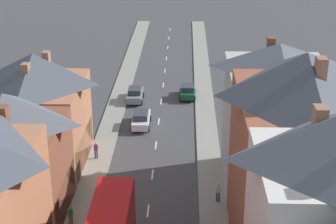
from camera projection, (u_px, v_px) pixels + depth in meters
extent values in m
cube|color=gray|center=(107.00, 136.00, 57.04)|extent=(2.20, 104.00, 0.14)
cube|color=gray|center=(207.00, 137.00, 56.74)|extent=(2.20, 104.00, 0.14)
cube|color=silver|center=(148.00, 211.00, 43.93)|extent=(0.14, 1.80, 0.01)
cube|color=silver|center=(152.00, 174.00, 49.49)|extent=(0.14, 1.80, 0.01)
cube|color=silver|center=(156.00, 145.00, 55.06)|extent=(0.14, 1.80, 0.01)
cube|color=silver|center=(159.00, 121.00, 60.62)|extent=(0.14, 1.80, 0.01)
cube|color=silver|center=(161.00, 102.00, 66.18)|extent=(0.14, 1.80, 0.01)
cube|color=silver|center=(163.00, 85.00, 71.74)|extent=(0.14, 1.80, 0.01)
cube|color=silver|center=(165.00, 71.00, 77.31)|extent=(0.14, 1.80, 0.01)
cube|color=silver|center=(166.00, 58.00, 82.87)|extent=(0.14, 1.80, 0.01)
cube|color=silver|center=(168.00, 48.00, 88.43)|extent=(0.14, 1.80, 0.01)
cube|color=silver|center=(169.00, 38.00, 93.99)|extent=(0.14, 1.80, 0.01)
cube|color=silver|center=(170.00, 30.00, 99.56)|extent=(0.14, 1.80, 0.01)
cube|color=brown|center=(11.00, 171.00, 42.04)|extent=(8.00, 7.66, 7.58)
cube|color=navy|center=(65.00, 197.00, 42.74)|extent=(0.12, 7.05, 3.20)
pyramid|color=#565B66|center=(4.00, 109.00, 40.17)|extent=(8.00, 7.66, 2.42)
cube|color=brown|center=(3.00, 114.00, 37.99)|extent=(0.60, 0.90, 1.04)
cube|color=#B2704C|center=(39.00, 125.00, 49.90)|extent=(8.00, 9.35, 7.73)
cube|color=olive|center=(84.00, 149.00, 50.63)|extent=(0.12, 8.60, 3.20)
pyramid|color=#474C56|center=(33.00, 69.00, 47.94)|extent=(8.00, 9.35, 2.74)
cube|color=#99664C|center=(46.00, 57.00, 49.51)|extent=(0.60, 0.90, 1.01)
cube|color=#99664C|center=(26.00, 70.00, 45.97)|extent=(0.60, 0.90, 1.08)
cube|color=#99664C|center=(320.00, 117.00, 26.45)|extent=(0.60, 0.90, 1.00)
cube|color=#935138|center=(296.00, 178.00, 37.09)|extent=(8.00, 11.38, 11.42)
pyramid|color=#474C56|center=(306.00, 75.00, 34.42)|extent=(8.00, 11.38, 2.87)
cube|color=#99664C|center=(321.00, 71.00, 32.58)|extent=(0.60, 0.90, 1.60)
cube|color=#ADB2B7|center=(274.00, 126.00, 46.41)|extent=(8.00, 8.29, 10.38)
cube|color=navy|center=(225.00, 164.00, 47.86)|extent=(0.12, 7.63, 3.20)
pyramid|color=#565B66|center=(280.00, 55.00, 44.12)|extent=(8.00, 8.29, 1.86)
cube|color=brown|center=(271.00, 44.00, 45.22)|extent=(0.60, 0.90, 1.04)
cube|color=#B70F0F|center=(106.00, 219.00, 33.28)|extent=(2.39, 10.37, 0.10)
cube|color=#28333D|center=(118.00, 219.00, 39.51)|extent=(2.20, 0.10, 1.20)
cube|color=#28333D|center=(117.00, 190.00, 38.65)|extent=(2.20, 0.10, 1.10)
cube|color=yellow|center=(117.00, 180.00, 38.35)|extent=(1.34, 0.08, 0.32)
cube|color=gray|center=(135.00, 95.00, 66.22)|extent=(1.70, 4.19, 0.76)
cube|color=#28333D|center=(135.00, 91.00, 65.77)|extent=(1.46, 2.09, 0.60)
cylinder|color=black|center=(129.00, 94.00, 67.59)|extent=(0.20, 0.62, 0.62)
cylinder|color=black|center=(143.00, 95.00, 67.54)|extent=(0.20, 0.62, 0.62)
cylinder|color=black|center=(127.00, 102.00, 65.18)|extent=(0.20, 0.62, 0.62)
cylinder|color=black|center=(141.00, 102.00, 65.13)|extent=(0.20, 0.62, 0.62)
cube|color=#144728|center=(188.00, 92.00, 67.34)|extent=(1.70, 4.04, 0.69)
cube|color=#28333D|center=(188.00, 88.00, 66.91)|extent=(1.46, 2.02, 0.60)
cylinder|color=black|center=(181.00, 91.00, 68.65)|extent=(0.20, 0.62, 0.62)
cylinder|color=black|center=(194.00, 91.00, 68.60)|extent=(0.20, 0.62, 0.62)
cylinder|color=black|center=(180.00, 98.00, 66.33)|extent=(0.20, 0.62, 0.62)
cylinder|color=black|center=(195.00, 99.00, 66.28)|extent=(0.20, 0.62, 0.62)
cube|color=silver|center=(141.00, 120.00, 59.26)|extent=(1.70, 4.54, 0.74)
cube|color=#28333D|center=(141.00, 115.00, 58.80)|extent=(1.46, 2.27, 0.60)
cylinder|color=black|center=(134.00, 118.00, 60.73)|extent=(0.20, 0.62, 0.62)
cylinder|color=black|center=(150.00, 118.00, 60.68)|extent=(0.20, 0.62, 0.62)
cylinder|color=black|center=(132.00, 128.00, 58.12)|extent=(0.20, 0.62, 0.62)
cylinder|color=black|center=(148.00, 129.00, 58.07)|extent=(0.20, 0.62, 0.62)
cylinder|color=brown|center=(70.00, 220.00, 41.66)|extent=(0.14, 0.14, 0.84)
cylinder|color=brown|center=(72.00, 220.00, 41.66)|extent=(0.14, 0.14, 0.84)
cube|color=#338447|center=(70.00, 212.00, 41.40)|extent=(0.36, 0.22, 0.54)
sphere|color=brown|center=(70.00, 208.00, 41.26)|extent=(0.22, 0.22, 0.22)
cylinder|color=#3D4256|center=(217.00, 197.00, 44.85)|extent=(0.14, 0.14, 0.84)
cylinder|color=#3D4256|center=(219.00, 197.00, 44.84)|extent=(0.14, 0.14, 0.84)
cube|color=silver|center=(218.00, 189.00, 44.59)|extent=(0.36, 0.22, 0.54)
sphere|color=tan|center=(218.00, 185.00, 44.44)|extent=(0.22, 0.22, 0.22)
cylinder|color=#3D4256|center=(95.00, 154.00, 52.00)|extent=(0.14, 0.14, 0.84)
cylinder|color=#3D4256|center=(97.00, 154.00, 51.99)|extent=(0.14, 0.14, 0.84)
cube|color=#723384|center=(96.00, 147.00, 51.74)|extent=(0.36, 0.22, 0.54)
sphere|color=tan|center=(96.00, 143.00, 51.59)|extent=(0.22, 0.22, 0.22)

